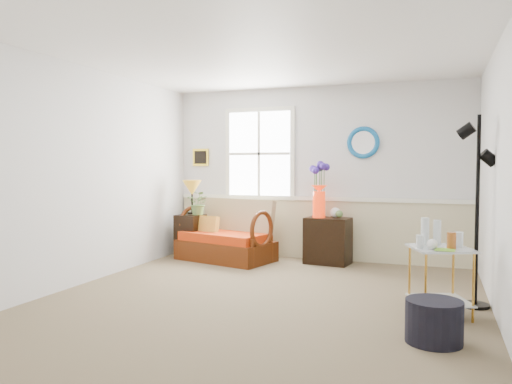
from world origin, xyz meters
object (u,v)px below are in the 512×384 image
(side_table, at_px, (440,282))
(ottoman, at_px, (434,321))
(loveseat, at_px, (226,230))
(cabinet, at_px, (328,241))
(lamp_stand, at_px, (190,236))
(floor_lamp, at_px, (477,212))

(side_table, bearing_deg, ottoman, -93.35)
(loveseat, xyz_separation_m, cabinet, (1.49, 0.26, -0.12))
(loveseat, height_order, lamp_stand, loveseat)
(cabinet, height_order, side_table, cabinet)
(loveseat, distance_m, lamp_stand, 0.64)
(floor_lamp, bearing_deg, cabinet, 150.60)
(cabinet, relative_size, floor_lamp, 0.35)
(loveseat, relative_size, lamp_stand, 2.10)
(lamp_stand, distance_m, floor_lamp, 4.27)
(side_table, relative_size, ottoman, 1.45)
(side_table, bearing_deg, loveseat, 148.28)
(loveseat, distance_m, floor_lamp, 3.66)
(cabinet, relative_size, side_table, 1.03)
(lamp_stand, bearing_deg, cabinet, 5.40)
(loveseat, relative_size, floor_lamp, 0.72)
(cabinet, relative_size, ottoman, 1.49)
(cabinet, xyz_separation_m, floor_lamp, (1.85, -1.67, 0.62))
(ottoman, bearing_deg, cabinet, 116.82)
(ottoman, bearing_deg, floor_lamp, 72.63)
(side_table, distance_m, floor_lamp, 0.84)
(lamp_stand, height_order, floor_lamp, floor_lamp)
(loveseat, xyz_separation_m, floor_lamp, (3.33, -1.41, 0.51))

